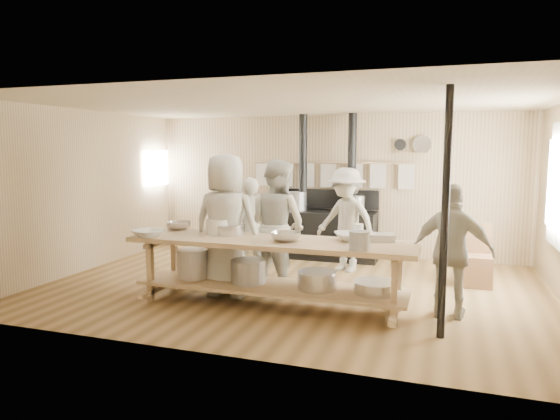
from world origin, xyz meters
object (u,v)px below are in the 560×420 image
(cook_right, at_px, (452,252))
(chair, at_px, (476,268))
(stove, at_px, (326,229))
(cook_left, at_px, (277,225))
(roasting_pan, at_px, (378,237))
(prep_table, at_px, (270,265))
(cook_by_window, at_px, (346,220))
(cook_far_left, at_px, (250,225))
(cook_center, at_px, (226,225))

(cook_right, relative_size, chair, 1.76)
(stove, bearing_deg, cook_left, -93.74)
(cook_left, bearing_deg, cook_right, -165.83)
(stove, relative_size, roasting_pan, 6.69)
(prep_table, bearing_deg, cook_right, 6.61)
(cook_by_window, bearing_deg, chair, 16.16)
(chair, bearing_deg, cook_far_left, -177.64)
(prep_table, bearing_deg, cook_by_window, 75.41)
(stove, xyz_separation_m, cook_left, (-0.15, -2.29, 0.39))
(stove, distance_m, roasting_pan, 3.01)
(prep_table, height_order, cook_far_left, cook_far_left)
(chair, bearing_deg, roasting_pan, -131.18)
(cook_far_left, xyz_separation_m, cook_center, (0.20, -1.33, 0.19))
(cook_left, bearing_deg, roasting_pan, -169.48)
(cook_far_left, bearing_deg, stove, -142.02)
(cook_by_window, bearing_deg, cook_left, -92.58)
(stove, relative_size, cook_far_left, 1.70)
(cook_right, relative_size, roasting_pan, 4.04)
(stove, distance_m, cook_left, 2.33)
(stove, relative_size, cook_right, 1.66)
(stove, height_order, prep_table, stove)
(cook_by_window, relative_size, roasting_pan, 4.31)
(cook_by_window, bearing_deg, prep_table, -80.43)
(stove, bearing_deg, cook_right, -52.14)
(stove, height_order, roasting_pan, stove)
(stove, bearing_deg, prep_table, -90.04)
(cook_center, xyz_separation_m, chair, (3.21, 1.60, -0.69))
(cook_center, height_order, roasting_pan, cook_center)
(prep_table, xyz_separation_m, cook_center, (-0.70, 0.24, 0.44))
(prep_table, height_order, cook_left, cook_left)
(prep_table, relative_size, roasting_pan, 9.26)
(cook_left, bearing_deg, cook_far_left, -22.29)
(prep_table, xyz_separation_m, cook_far_left, (-0.90, 1.56, 0.24))
(cook_left, bearing_deg, chair, -131.59)
(stove, height_order, chair, stove)
(cook_left, relative_size, cook_by_window, 1.09)
(cook_right, bearing_deg, cook_by_window, -43.23)
(stove, xyz_separation_m, cook_far_left, (-0.90, -1.46, 0.24))
(prep_table, height_order, cook_center, cook_center)
(chair, bearing_deg, cook_right, -104.89)
(cook_far_left, bearing_deg, cook_center, 78.19)
(prep_table, height_order, chair, chair)
(cook_far_left, height_order, cook_right, cook_right)
(prep_table, height_order, cook_right, cook_right)
(prep_table, relative_size, cook_right, 2.29)
(cook_by_window, bearing_deg, cook_far_left, -135.19)
(roasting_pan, bearing_deg, prep_table, -165.70)
(cook_right, height_order, roasting_pan, cook_right)
(stove, xyz_separation_m, cook_by_window, (0.55, -0.91, 0.32))
(cook_left, bearing_deg, prep_table, 127.35)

